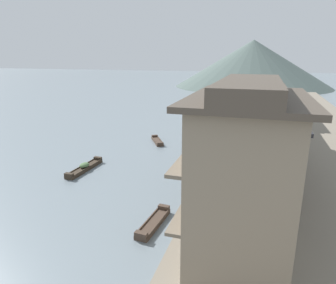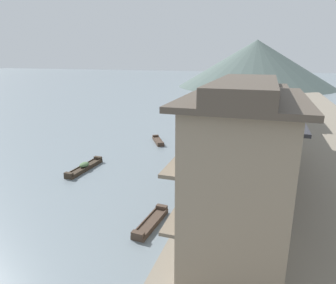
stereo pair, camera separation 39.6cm
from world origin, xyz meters
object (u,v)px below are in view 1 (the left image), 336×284
Objects in this scene: house_waterfront_second at (256,154)px; house_waterfront_far at (256,109)px; house_waterfront_end at (262,101)px; boat_moored_nearest at (153,223)px; boat_moored_second at (193,161)px; house_waterfront_tall at (258,132)px; boat_moored_third at (222,122)px; boat_moored_far at (85,168)px; house_waterfront_nearest at (244,173)px; boat_midriver_drifting at (157,141)px; house_waterfront_narrow at (256,119)px.

house_waterfront_second is 0.82× the size of house_waterfront_far.
house_waterfront_far is 1.12× the size of house_waterfront_end.
boat_moored_nearest is 0.50× the size of house_waterfront_far.
boat_moored_second is 7.05m from house_waterfront_tall.
boat_moored_third is 26.55m from boat_moored_far.
house_waterfront_far is at bearing -52.45° from boat_moored_third.
house_waterfront_nearest is 1.11× the size of house_waterfront_far.
house_waterfront_far reaches higher than boat_moored_nearest.
house_waterfront_nearest is at bearing -93.68° from house_waterfront_second.
boat_moored_nearest is 33.17m from house_waterfront_end.
house_waterfront_tall is (5.76, -19.78, 3.50)m from boat_moored_third.
house_waterfront_end is (0.15, 20.36, 0.00)m from house_waterfront_tall.
boat_moored_far reaches higher than boat_midriver_drifting.
boat_moored_third reaches higher than boat_moored_second.
house_waterfront_tall reaches higher than boat_moored_far.
boat_midriver_drifting is at bearing -148.44° from house_waterfront_far.
house_waterfront_tall is 13.01m from house_waterfront_far.
boat_midriver_drifting is at bearing 119.96° from house_waterfront_nearest.
house_waterfront_narrow reaches higher than boat_midriver_drifting.
house_waterfront_second is at bearing -90.25° from house_waterfront_end.
house_waterfront_second is at bearing -89.74° from house_waterfront_tall.
boat_moored_third is 0.74× the size of house_waterfront_end.
boat_moored_third is 15.09m from boat_midriver_drifting.
boat_moored_far is (-9.59, -24.76, 0.07)m from boat_moored_third.
boat_midriver_drifting is 0.43× the size of house_waterfront_nearest.
house_waterfront_nearest reaches higher than boat_moored_second.
boat_moored_third is 0.84× the size of house_waterfront_narrow.
house_waterfront_nearest is 1.25× the size of house_waterfront_end.
house_waterfront_second is (5.79, -26.51, 3.51)m from boat_moored_third.
house_waterfront_second and house_waterfront_tall have the same top height.
boat_moored_third reaches higher than boat_moored_nearest.
boat_moored_second is at bearing 177.14° from house_waterfront_tall.
house_waterfront_far is (-0.58, 19.74, -0.01)m from house_waterfront_second.
boat_moored_far is at bearing 173.50° from house_waterfront_second.
boat_moored_third is 27.36m from house_waterfront_second.
boat_moored_nearest is 7.46m from house_waterfront_nearest.
house_waterfront_far reaches higher than boat_moored_far.
house_waterfront_second reaches higher than boat_moored_second.
boat_moored_far reaches higher than boat_moored_nearest.
boat_moored_second is at bearing 111.62° from house_waterfront_nearest.
house_waterfront_second reaches higher than boat_moored_third.
boat_moored_third is 20.89m from house_waterfront_tall.
boat_moored_nearest is 31.85m from boat_moored_third.
boat_moored_second is 10.67m from boat_moored_far.
boat_moored_far reaches higher than boat_moored_third.
house_waterfront_end is at bearing 89.58° from house_waterfront_tall.
house_waterfront_end is (0.12, 27.10, -0.01)m from house_waterfront_second.
house_waterfront_far is (-0.11, 26.94, -1.30)m from house_waterfront_nearest.
house_waterfront_second is at bearing -88.26° from house_waterfront_narrow.
house_waterfront_second is at bearing -6.50° from boat_moored_far.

